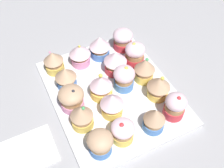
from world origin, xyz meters
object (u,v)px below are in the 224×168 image
(cupcake_5, at_px, (115,62))
(napkin, at_px, (27,152))
(cupcake_4, at_px, (135,53))
(cupcake_1, at_px, (100,46))
(cupcake_12, at_px, (112,104))
(cupcake_14, at_px, (175,106))
(cupcake_13, at_px, (82,116))
(cupcake_17, at_px, (100,143))
(cupcake_0, at_px, (123,39))
(cupcake_11, at_px, (159,86))
(cupcake_9, at_px, (101,86))
(cupcake_2, at_px, (80,54))
(baking_tray, at_px, (112,92))
(cupcake_16, at_px, (123,131))
(cupcake_7, at_px, (145,70))
(cupcake_3, at_px, (54,62))
(cupcake_15, at_px, (154,119))
(cupcake_6, at_px, (66,77))
(cupcake_10, at_px, (72,98))
(cupcake_8, at_px, (123,77))

(cupcake_5, xyz_separation_m, napkin, (0.30, 0.14, -0.05))
(cupcake_4, height_order, cupcake_5, cupcake_4)
(cupcake_1, xyz_separation_m, cupcake_12, (0.06, 0.21, -0.00))
(cupcake_1, relative_size, cupcake_12, 1.03)
(cupcake_12, height_order, cupcake_14, cupcake_14)
(cupcake_12, relative_size, cupcake_13, 0.95)
(cupcake_5, relative_size, cupcake_12, 0.98)
(cupcake_14, relative_size, cupcake_17, 1.18)
(cupcake_0, relative_size, cupcake_11, 0.90)
(cupcake_0, bearing_deg, cupcake_9, 45.30)
(cupcake_2, height_order, cupcake_12, cupcake_2)
(baking_tray, distance_m, cupcake_16, 0.15)
(cupcake_7, xyz_separation_m, cupcake_11, (-0.00, 0.07, -0.00))
(cupcake_9, distance_m, cupcake_12, 0.07)
(cupcake_17, bearing_deg, cupcake_11, -158.77)
(cupcake_3, bearing_deg, cupcake_0, -179.89)
(cupcake_11, xyz_separation_m, cupcake_15, (0.06, 0.08, -0.00))
(cupcake_6, xyz_separation_m, cupcake_9, (-0.07, 0.07, -0.00))
(napkin, bearing_deg, cupcake_13, -177.28)
(cupcake_3, relative_size, cupcake_6, 1.04)
(cupcake_11, bearing_deg, cupcake_9, -27.71)
(cupcake_5, distance_m, cupcake_9, 0.10)
(cupcake_10, distance_m, cupcake_11, 0.23)
(cupcake_4, height_order, cupcake_12, cupcake_4)
(cupcake_15, relative_size, napkin, 0.56)
(cupcake_10, height_order, cupcake_11, cupcake_11)
(cupcake_5, distance_m, cupcake_12, 0.15)
(cupcake_9, xyz_separation_m, cupcake_13, (0.08, 0.07, 0.00))
(cupcake_11, bearing_deg, cupcake_7, -87.29)
(napkin, bearing_deg, cupcake_7, -168.98)
(cupcake_14, height_order, cupcake_16, cupcake_14)
(cupcake_11, bearing_deg, baking_tray, -33.14)
(cupcake_5, relative_size, cupcake_14, 0.92)
(cupcake_2, distance_m, cupcake_9, 0.13)
(cupcake_3, xyz_separation_m, napkin, (0.14, 0.22, -0.04))
(cupcake_14, bearing_deg, cupcake_0, -90.28)
(napkin, bearing_deg, cupcake_9, -161.75)
(cupcake_0, distance_m, cupcake_12, 0.25)
(cupcake_3, xyz_separation_m, cupcake_11, (-0.22, 0.21, 0.00))
(cupcake_8, xyz_separation_m, cupcake_9, (0.07, 0.00, -0.00))
(cupcake_2, bearing_deg, cupcake_17, 77.22)
(baking_tray, distance_m, cupcake_9, 0.05)
(cupcake_8, height_order, cupcake_15, cupcake_8)
(cupcake_5, height_order, napkin, cupcake_5)
(cupcake_8, height_order, cupcake_9, cupcake_8)
(cupcake_1, bearing_deg, baking_tray, 78.59)
(cupcake_0, distance_m, cupcake_9, 0.20)
(cupcake_0, relative_size, cupcake_13, 0.90)
(cupcake_3, relative_size, cupcake_8, 0.93)
(cupcake_8, bearing_deg, cupcake_13, 24.71)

